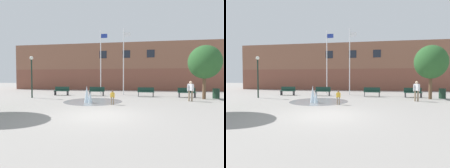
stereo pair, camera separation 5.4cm
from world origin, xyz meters
The scene contains 14 objects.
ground_plane centered at (0.00, 0.00, 0.00)m, with size 100.00×100.00×0.00m, color gray.
library_building centered at (0.00, 20.47, 3.55)m, with size 36.00×6.05×7.10m.
splash_fountain centered at (-1.80, 4.42, 0.37)m, with size 4.57×4.57×1.27m.
park_bench_far_left centered at (-6.28, 9.18, 0.48)m, with size 1.60×0.44×0.91m.
park_bench_left_of_flagpoles centered at (-2.45, 9.19, 0.48)m, with size 1.60×0.44×0.91m.
park_bench_under_left_flagpole centered at (2.53, 9.04, 0.48)m, with size 1.60×0.44×0.91m.
park_bench_near_trashcan centered at (6.32, 8.96, 0.48)m, with size 1.60×0.44×0.91m.
child_in_fountain centered at (0.08, 3.46, 0.58)m, with size 0.31×0.23×0.99m.
adult_watching centered at (5.88, 6.14, 0.93)m, with size 0.50×0.39×1.59m.
flagpole_left centered at (-2.34, 10.78, 3.80)m, with size 0.80×0.10×7.12m.
flagpole_right centered at (0.21, 10.78, 3.83)m, with size 0.80×0.10×7.19m.
lamp_post_left_lane centered at (-7.93, 6.45, 2.51)m, with size 0.32×0.32×3.84m.
trash_can centered at (8.67, 8.43, 0.45)m, with size 0.56×0.56×0.90m, color #193323.
street_tree_near_building centered at (7.47, 7.85, 3.20)m, with size 2.71×2.71×4.66m.
Camera 2 is at (1.94, -8.31, 1.84)m, focal length 28.00 mm.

